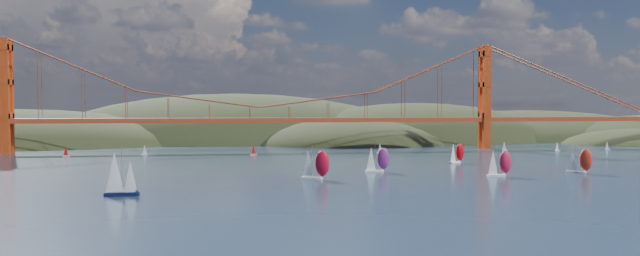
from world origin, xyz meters
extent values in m
plane|color=black|center=(0.00, 0.00, 0.00)|extent=(1200.00, 1200.00, 0.00)
ellipsoid|color=black|center=(-140.00, 260.00, -11.20)|extent=(240.00, 140.00, 64.00)
ellipsoid|color=black|center=(-10.00, 300.00, -16.80)|extent=(300.00, 180.00, 96.00)
ellipsoid|color=black|center=(110.00, 270.00, -13.30)|extent=(220.00, 140.00, 76.00)
ellipsoid|color=black|center=(60.00, 240.00, -8.40)|extent=(140.00, 110.00, 48.00)
ellipsoid|color=black|center=(200.00, 290.00, -10.50)|extent=(260.00, 160.00, 60.00)
cube|color=#963821|center=(0.00, 180.00, 16.00)|extent=(440.00, 7.00, 1.60)
cube|color=#983007|center=(0.00, 180.00, 14.80)|extent=(440.00, 7.00, 0.80)
cube|color=#983007|center=(-120.00, 180.00, 27.50)|extent=(4.00, 8.50, 55.00)
cube|color=#983007|center=(120.00, 180.00, 27.50)|extent=(4.00, 8.50, 55.00)
cube|color=black|center=(-44.10, 28.17, 0.48)|extent=(8.10, 2.42, 0.97)
cylinder|color=#99999E|center=(-43.70, 28.18, 6.79)|extent=(0.12, 0.12, 11.64)
cone|color=white|center=(-45.55, 28.14, 6.20)|extent=(4.60, 4.60, 10.24)
cone|color=white|center=(-41.68, 28.22, 5.04)|extent=(3.29, 3.29, 8.15)
cube|color=white|center=(8.95, 55.97, 0.38)|extent=(6.56, 3.91, 0.76)
cylinder|color=#99999E|center=(9.25, 55.86, 5.52)|extent=(0.10, 0.10, 9.51)
cone|color=white|center=(7.88, 56.37, 5.04)|extent=(4.58, 4.58, 8.37)
ellipsoid|color=#B20A22|center=(12.21, 54.73, 5.04)|extent=(5.14, 4.18, 7.99)
cube|color=white|center=(69.27, 54.38, 0.35)|extent=(5.89, 1.72, 0.70)
cylinder|color=#99999E|center=(69.56, 54.39, 5.10)|extent=(0.09, 0.09, 8.80)
cone|color=white|center=(68.21, 54.37, 4.66)|extent=(3.33, 3.33, 7.74)
ellipsoid|color=red|center=(72.49, 54.43, 4.66)|extent=(4.14, 2.64, 7.39)
cube|color=white|center=(100.39, 59.77, 0.36)|extent=(6.02, 4.21, 0.71)
cylinder|color=#99999E|center=(100.66, 59.63, 5.15)|extent=(0.09, 0.09, 8.88)
cone|color=white|center=(99.45, 60.26, 4.71)|extent=(4.47, 4.47, 7.81)
ellipsoid|color=red|center=(103.28, 58.27, 4.71)|extent=(4.88, 4.22, 7.46)
cube|color=white|center=(73.07, 100.70, 0.33)|extent=(5.55, 3.86, 0.65)
cylinder|color=#99999E|center=(73.31, 100.82, 4.75)|extent=(0.08, 0.08, 8.19)
cone|color=white|center=(72.20, 100.24, 4.34)|extent=(4.12, 4.12, 7.20)
ellipsoid|color=#C10209|center=(75.74, 102.07, 4.34)|extent=(4.50, 3.89, 6.88)
cube|color=white|center=(33.29, 73.30, 0.36)|extent=(6.02, 1.90, 0.72)
cylinder|color=#99999E|center=(33.58, 73.29, 5.19)|extent=(0.09, 0.09, 8.94)
cone|color=white|center=(32.21, 73.34, 4.74)|extent=(3.47, 3.47, 7.87)
ellipsoid|color=red|center=(36.56, 73.17, 4.74)|extent=(4.27, 2.79, 7.51)
cube|color=silver|center=(-88.61, 159.15, 0.25)|extent=(3.00, 1.00, 0.50)
cone|color=red|center=(-88.61, 159.15, 2.60)|extent=(2.00, 2.00, 4.20)
cube|color=silver|center=(-54.51, 162.68, 0.25)|extent=(3.00, 1.00, 0.50)
cone|color=white|center=(-54.51, 162.68, 2.60)|extent=(2.00, 2.00, 4.20)
cube|color=silver|center=(123.14, 162.45, 0.25)|extent=(3.00, 1.00, 0.50)
cone|color=white|center=(123.14, 162.45, 2.60)|extent=(2.00, 2.00, 4.20)
cube|color=silver|center=(147.92, 155.05, 0.25)|extent=(3.00, 1.00, 0.50)
cone|color=white|center=(147.92, 155.05, 2.60)|extent=(2.00, 2.00, 4.20)
cube|color=silver|center=(177.87, 158.98, 0.25)|extent=(3.00, 1.00, 0.50)
cone|color=white|center=(177.87, 158.98, 2.60)|extent=(2.00, 2.00, 4.20)
cube|color=silver|center=(56.41, 155.87, 0.25)|extent=(3.00, 1.00, 0.50)
cone|color=white|center=(56.41, 155.87, 2.60)|extent=(2.00, 2.00, 4.20)
cube|color=silver|center=(-4.36, 154.54, 0.25)|extent=(3.00, 1.00, 0.50)
cone|color=red|center=(-4.36, 154.54, 2.60)|extent=(2.00, 2.00, 4.20)
camera|label=1|loc=(-18.03, -135.86, 23.18)|focal=35.00mm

